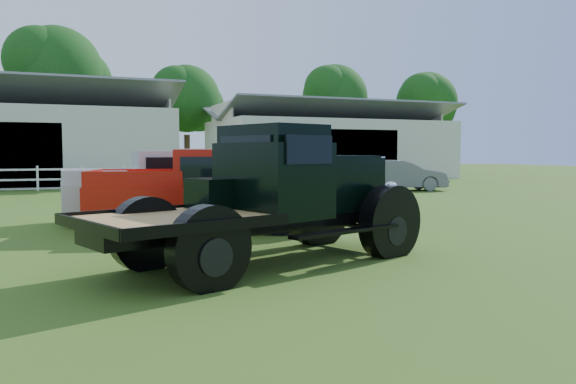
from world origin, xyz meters
name	(u,v)px	position (x,y,z in m)	size (l,w,h in m)	color
ground	(303,254)	(0.00, 0.00, 0.00)	(120.00, 120.00, 0.00)	#3E6A1B
shed_left	(1,135)	(-7.00, 26.00, 2.80)	(18.80, 10.20, 5.60)	beige
shed_right	(329,142)	(14.00, 27.00, 2.60)	(16.80, 9.20, 5.20)	beige
tree_b	(57,97)	(-4.00, 34.00, 5.75)	(6.90, 6.90, 11.50)	black
tree_c	(187,117)	(5.00, 33.00, 4.50)	(5.40, 5.40, 9.00)	black
tree_d	(335,115)	(18.00, 34.00, 5.00)	(6.00, 6.00, 10.00)	black
tree_e	(426,119)	(26.00, 32.00, 4.75)	(5.70, 5.70, 9.50)	black
vintage_flatbed	(267,195)	(-0.89, -0.56, 1.15)	(5.80, 2.30, 2.30)	black
red_pickup	(204,190)	(-0.93, 3.60, 0.97)	(5.34, 2.05, 1.95)	#B7150B
white_pickup	(159,187)	(-1.62, 5.89, 0.93)	(5.04, 1.96, 1.85)	silver
misc_car_blue	(310,174)	(6.34, 13.54, 0.88)	(2.09, 5.19, 1.77)	navy
misc_car_grey	(399,176)	(11.00, 13.51, 0.73)	(1.55, 4.44, 1.46)	#5A5C60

